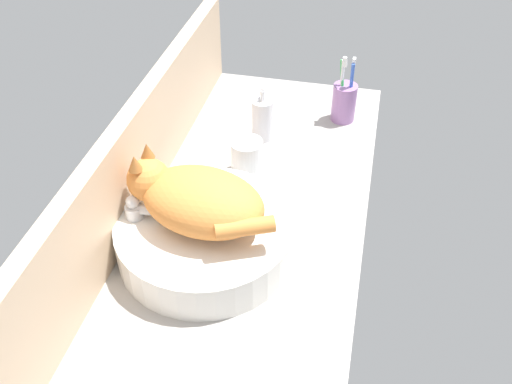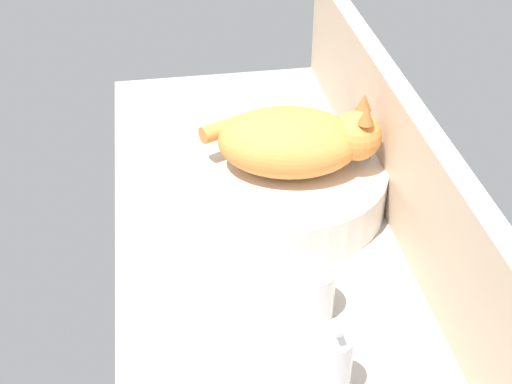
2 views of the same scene
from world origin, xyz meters
The scene contains 7 objects.
ground_plane centered at (0.00, 0.00, -2.00)cm, with size 129.34×52.38×4.00cm, color #9E9993.
backsplash_panel centered at (0.00, 24.39, 11.91)cm, with size 129.34×3.60×23.83cm, color #CCAD8C.
sink_basin centered at (-9.89, 5.52, 4.13)cm, with size 36.13×36.13×8.25cm, color silver.
cat centered at (-9.71, 6.88, 14.01)cm, with size 21.41×31.46×14.00cm.
faucet centered at (-11.21, 18.46, 7.30)cm, with size 3.91×11.86×13.60cm.
soap_dispenser centered at (33.23, 3.00, 5.71)cm, with size 5.60×5.60×14.45cm.
water_glass centered at (17.87, 3.51, 4.06)cm, with size 7.73×7.73×8.97cm.
Camera 2 is at (93.92, -16.95, 80.76)cm, focal length 50.00 mm.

